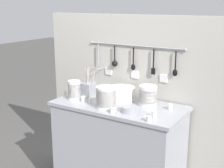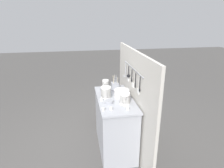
% 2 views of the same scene
% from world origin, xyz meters
% --- Properties ---
extents(counter, '(1.14, 0.55, 0.91)m').
position_xyz_m(counter, '(0.00, 0.00, 0.46)').
color(counter, '#9EA0A8').
rests_on(counter, ground).
extents(back_wall, '(1.94, 0.11, 1.66)m').
position_xyz_m(back_wall, '(-0.00, 0.31, 0.83)').
color(back_wall, '#BCB7AD').
rests_on(back_wall, ground).
extents(bowl_stack_wide_centre, '(0.16, 0.16, 0.18)m').
position_xyz_m(bowl_stack_wide_centre, '(-0.04, -0.14, 1.00)').
color(bowl_stack_wide_centre, white).
rests_on(bowl_stack_wide_centre, counter).
extents(bowl_stack_nested_right, '(0.11, 0.11, 0.17)m').
position_xyz_m(bowl_stack_nested_right, '(-0.41, -0.09, 1.00)').
color(bowl_stack_nested_right, white).
rests_on(bowl_stack_nested_right, counter).
extents(bowl_stack_back_corner, '(0.15, 0.15, 0.17)m').
position_xyz_m(bowl_stack_back_corner, '(0.22, 0.11, 1.00)').
color(bowl_stack_back_corner, white).
rests_on(bowl_stack_back_corner, counter).
extents(plate_stack, '(0.24, 0.24, 0.12)m').
position_xyz_m(plate_stack, '(-0.04, 0.12, 0.97)').
color(plate_stack, white).
rests_on(plate_stack, counter).
extents(steel_mixing_bowl, '(0.13, 0.13, 0.04)m').
position_xyz_m(steel_mixing_bowl, '(0.16, -0.12, 0.93)').
color(steel_mixing_bowl, '#93969E').
rests_on(steel_mixing_bowl, counter).
extents(cutlery_caddy, '(0.12, 0.12, 0.28)m').
position_xyz_m(cutlery_caddy, '(-0.38, 0.07, 0.97)').
color(cutlery_caddy, '#93969E').
rests_on(cutlery_caddy, counter).
extents(cup_edge_near, '(0.04, 0.04, 0.05)m').
position_xyz_m(cup_edge_near, '(0.07, -0.22, 0.93)').
color(cup_edge_near, white).
rests_on(cup_edge_near, counter).
extents(cup_by_caddy, '(0.04, 0.04, 0.05)m').
position_xyz_m(cup_by_caddy, '(0.40, -0.24, 0.93)').
color(cup_by_caddy, white).
rests_on(cup_by_caddy, counter).
extents(cup_edge_far, '(0.04, 0.04, 0.05)m').
position_xyz_m(cup_edge_far, '(-0.23, -0.09, 0.93)').
color(cup_edge_far, white).
rests_on(cup_edge_far, counter).
extents(cup_front_right, '(0.04, 0.04, 0.05)m').
position_xyz_m(cup_front_right, '(-0.31, -0.10, 0.93)').
color(cup_front_right, white).
rests_on(cup_front_right, counter).
extents(cup_back_left, '(0.04, 0.04, 0.05)m').
position_xyz_m(cup_back_left, '(0.43, 0.10, 0.93)').
color(cup_back_left, white).
rests_on(cup_back_left, counter).
extents(cup_back_right, '(0.04, 0.04, 0.05)m').
position_xyz_m(cup_back_right, '(0.39, -0.13, 0.93)').
color(cup_back_right, white).
rests_on(cup_back_right, counter).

